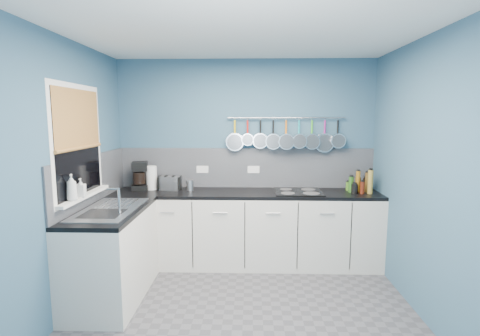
{
  "coord_description": "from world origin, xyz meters",
  "views": [
    {
      "loc": [
        0.06,
        -3.14,
        1.79
      ],
      "look_at": [
        -0.05,
        0.75,
        1.25
      ],
      "focal_mm": 27.57,
      "sensor_mm": 36.0,
      "label": 1
    }
  ],
  "objects_px": {
    "coffee_maker": "(140,176)",
    "toaster": "(170,183)",
    "canister": "(190,185)",
    "hob": "(298,192)",
    "paper_towel": "(152,178)",
    "soap_bottle_a": "(72,187)",
    "soap_bottle_b": "(81,187)"
  },
  "relations": [
    {
      "from": "coffee_maker",
      "to": "toaster",
      "type": "height_order",
      "value": "coffee_maker"
    },
    {
      "from": "soap_bottle_a",
      "to": "soap_bottle_b",
      "type": "distance_m",
      "value": 0.17
    },
    {
      "from": "canister",
      "to": "hob",
      "type": "bearing_deg",
      "value": -2.79
    },
    {
      "from": "soap_bottle_a",
      "to": "hob",
      "type": "relative_size",
      "value": 0.43
    },
    {
      "from": "soap_bottle_b",
      "to": "toaster",
      "type": "distance_m",
      "value": 1.26
    },
    {
      "from": "soap_bottle_b",
      "to": "canister",
      "type": "bearing_deg",
      "value": 50.69
    },
    {
      "from": "paper_towel",
      "to": "canister",
      "type": "bearing_deg",
      "value": -6.41
    },
    {
      "from": "hob",
      "to": "soap_bottle_a",
      "type": "bearing_deg",
      "value": -151.94
    },
    {
      "from": "paper_towel",
      "to": "toaster",
      "type": "distance_m",
      "value": 0.24
    },
    {
      "from": "soap_bottle_a",
      "to": "canister",
      "type": "relative_size",
      "value": 1.91
    },
    {
      "from": "toaster",
      "to": "hob",
      "type": "relative_size",
      "value": 0.46
    },
    {
      "from": "toaster",
      "to": "canister",
      "type": "distance_m",
      "value": 0.26
    },
    {
      "from": "soap_bottle_a",
      "to": "canister",
      "type": "height_order",
      "value": "soap_bottle_a"
    },
    {
      "from": "soap_bottle_a",
      "to": "soap_bottle_b",
      "type": "relative_size",
      "value": 1.39
    },
    {
      "from": "paper_towel",
      "to": "canister",
      "type": "xyz_separation_m",
      "value": [
        0.48,
        -0.05,
        -0.08
      ]
    },
    {
      "from": "paper_towel",
      "to": "canister",
      "type": "relative_size",
      "value": 2.33
    },
    {
      "from": "canister",
      "to": "soap_bottle_a",
      "type": "bearing_deg",
      "value": -125.13
    },
    {
      "from": "hob",
      "to": "coffee_maker",
      "type": "bearing_deg",
      "value": 177.05
    },
    {
      "from": "coffee_maker",
      "to": "paper_towel",
      "type": "bearing_deg",
      "value": -4.99
    },
    {
      "from": "toaster",
      "to": "canister",
      "type": "xyz_separation_m",
      "value": [
        0.26,
        -0.05,
        -0.02
      ]
    },
    {
      "from": "toaster",
      "to": "canister",
      "type": "relative_size",
      "value": 2.07
    },
    {
      "from": "paper_towel",
      "to": "hob",
      "type": "distance_m",
      "value": 1.8
    },
    {
      "from": "soap_bottle_b",
      "to": "paper_towel",
      "type": "distance_m",
      "value": 1.16
    },
    {
      "from": "toaster",
      "to": "hob",
      "type": "xyz_separation_m",
      "value": [
        1.56,
        -0.11,
        -0.08
      ]
    },
    {
      "from": "paper_towel",
      "to": "toaster",
      "type": "height_order",
      "value": "paper_towel"
    },
    {
      "from": "canister",
      "to": "paper_towel",
      "type": "bearing_deg",
      "value": 173.59
    },
    {
      "from": "soap_bottle_b",
      "to": "coffee_maker",
      "type": "bearing_deg",
      "value": 78.05
    },
    {
      "from": "soap_bottle_a",
      "to": "toaster",
      "type": "bearing_deg",
      "value": 64.66
    },
    {
      "from": "soap_bottle_b",
      "to": "toaster",
      "type": "xyz_separation_m",
      "value": [
        0.6,
        1.09,
        -0.15
      ]
    },
    {
      "from": "toaster",
      "to": "soap_bottle_b",
      "type": "bearing_deg",
      "value": -107.67
    },
    {
      "from": "hob",
      "to": "paper_towel",
      "type": "bearing_deg",
      "value": 176.23
    },
    {
      "from": "soap_bottle_b",
      "to": "hob",
      "type": "bearing_deg",
      "value": 24.42
    }
  ]
}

